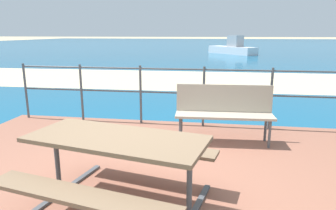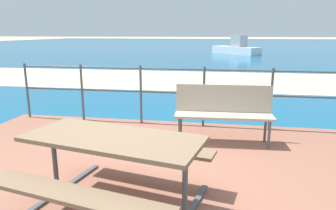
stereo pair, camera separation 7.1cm
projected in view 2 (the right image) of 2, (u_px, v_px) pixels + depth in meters
ground_plane at (138, 191)px, 3.44m from camera, size 240.00×240.00×0.00m
patio_paving at (138, 189)px, 3.43m from camera, size 6.40×5.20×0.06m
sea_water at (214, 45)px, 41.79m from camera, size 90.00×90.00×0.01m
beach_strip at (196, 80)px, 11.51m from camera, size 54.05×5.52×0.01m
picnic_table at (113, 154)px, 2.88m from camera, size 1.94×1.75×0.74m
park_bench at (223, 108)px, 4.74m from camera, size 1.52×0.48×0.89m
railing_fence at (172, 89)px, 5.60m from camera, size 5.94×0.04×1.10m
boat_near at (235, 49)px, 25.04m from camera, size 3.99×4.44×1.51m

